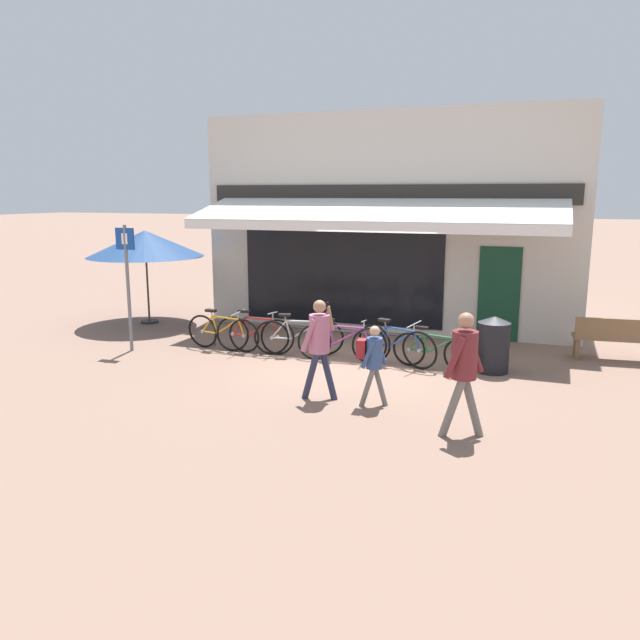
{
  "coord_description": "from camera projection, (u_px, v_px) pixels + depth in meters",
  "views": [
    {
      "loc": [
        3.32,
        -11.18,
        3.22
      ],
      "look_at": [
        -0.39,
        -1.11,
        1.05
      ],
      "focal_mm": 35.0,
      "sensor_mm": 36.0,
      "label": 1
    }
  ],
  "objects": [
    {
      "name": "litter_bin",
      "position": [
        493.0,
        344.0,
        11.41
      ],
      "size": [
        0.59,
        0.59,
        1.05
      ],
      "color": "black",
      "rests_on": "ground_plane"
    },
    {
      "name": "ground_plane",
      "position": [
        358.0,
        364.0,
        12.05
      ],
      "size": [
        160.0,
        160.0,
        0.0
      ],
      "primitive_type": "plane",
      "color": "#846656"
    },
    {
      "name": "bike_rack_rail",
      "position": [
        326.0,
        332.0,
        12.53
      ],
      "size": [
        5.22,
        0.04,
        0.57
      ],
      "color": "#47494F",
      "rests_on": "ground_plane"
    },
    {
      "name": "bicycle_silver",
      "position": [
        299.0,
        337.0,
        12.62
      ],
      "size": [
        1.77,
        0.68,
        0.88
      ],
      "rotation": [
        0.08,
        0.0,
        0.32
      ],
      "color": "black",
      "rests_on": "ground_plane"
    },
    {
      "name": "bicycle_orange",
      "position": [
        223.0,
        332.0,
        13.04
      ],
      "size": [
        1.75,
        0.52,
        0.87
      ],
      "rotation": [
        0.09,
        0.0,
        -0.08
      ],
      "color": "black",
      "rests_on": "ground_plane"
    },
    {
      "name": "bicycle_purple",
      "position": [
        341.0,
        342.0,
        12.2
      ],
      "size": [
        1.81,
        0.52,
        0.86
      ],
      "rotation": [
        -0.12,
        0.0,
        0.09
      ],
      "color": "black",
      "rests_on": "ground_plane"
    },
    {
      "name": "pedestrian_second_adult",
      "position": [
        464.0,
        361.0,
        8.25
      ],
      "size": [
        0.59,
        0.55,
        1.72
      ],
      "rotation": [
        0.0,
        0.0,
        -0.03
      ],
      "color": "slate",
      "rests_on": "ground_plane"
    },
    {
      "name": "bicycle_red",
      "position": [
        255.0,
        334.0,
        12.83
      ],
      "size": [
        1.74,
        0.52,
        0.89
      ],
      "rotation": [
        -0.09,
        0.0,
        0.06
      ],
      "color": "black",
      "rests_on": "ground_plane"
    },
    {
      "name": "parking_sign",
      "position": [
        127.0,
        275.0,
        12.77
      ],
      "size": [
        0.44,
        0.07,
        2.61
      ],
      "color": "slate",
      "rests_on": "ground_plane"
    },
    {
      "name": "pedestrian_child",
      "position": [
        372.0,
        356.0,
        9.51
      ],
      "size": [
        0.48,
        0.43,
        1.28
      ],
      "rotation": [
        0.0,
        0.0,
        0.07
      ],
      "color": "slate",
      "rests_on": "ground_plane"
    },
    {
      "name": "bicycle_green",
      "position": [
        434.0,
        351.0,
        11.61
      ],
      "size": [
        1.65,
        0.52,
        0.8
      ],
      "rotation": [
        0.03,
        0.0,
        -0.14
      ],
      "color": "black",
      "rests_on": "ground_plane"
    },
    {
      "name": "pedestrian_adult",
      "position": [
        320.0,
        338.0,
        9.8
      ],
      "size": [
        0.59,
        0.49,
        1.62
      ],
      "rotation": [
        0.0,
        0.0,
        -0.17
      ],
      "color": "#282D47",
      "rests_on": "ground_plane"
    },
    {
      "name": "bicycle_blue",
      "position": [
        396.0,
        345.0,
        11.89
      ],
      "size": [
        1.69,
        0.72,
        0.89
      ],
      "rotation": [
        0.09,
        0.0,
        -0.31
      ],
      "color": "black",
      "rests_on": "ground_plane"
    },
    {
      "name": "park_bench",
      "position": [
        617.0,
        338.0,
        12.16
      ],
      "size": [
        1.64,
        0.59,
        0.87
      ],
      "rotation": [
        0.0,
        0.0,
        0.1
      ],
      "color": "brown",
      "rests_on": "ground_plane"
    },
    {
      "name": "cafe_parasol",
      "position": [
        145.0,
        244.0,
        15.5
      ],
      "size": [
        2.89,
        2.89,
        2.34
      ],
      "color": "#4C3D2D",
      "rests_on": "ground_plane"
    },
    {
      "name": "shop_front",
      "position": [
        397.0,
        221.0,
        15.74
      ],
      "size": [
        8.99,
        4.95,
        5.1
      ],
      "color": "beige",
      "rests_on": "ground_plane"
    }
  ]
}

